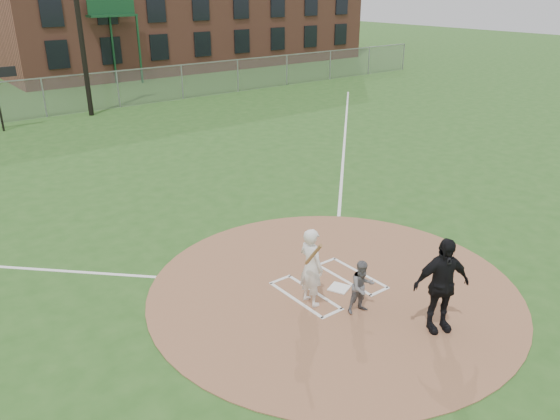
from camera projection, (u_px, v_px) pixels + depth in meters
ground at (333, 289)px, 12.46m from camera, size 140.00×140.00×0.00m
dirt_circle at (333, 289)px, 12.46m from camera, size 8.40×8.40×0.02m
home_plate at (339, 288)px, 12.44m from camera, size 0.55×0.55×0.03m
foul_line_first at (344, 141)px, 24.11m from camera, size 17.04×17.04×0.01m
catcher at (362, 287)px, 11.36m from camera, size 0.66×0.56×1.18m
umpire at (441, 285)px, 10.63m from camera, size 1.27×0.93×2.00m
batters_boxes at (329, 285)px, 12.56m from camera, size 2.08×1.88×0.01m
batter_at_plate at (311, 267)px, 11.55m from camera, size 0.60×1.03×1.78m
outfield_fence at (44, 97)px, 28.16m from camera, size 56.08×0.08×2.03m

